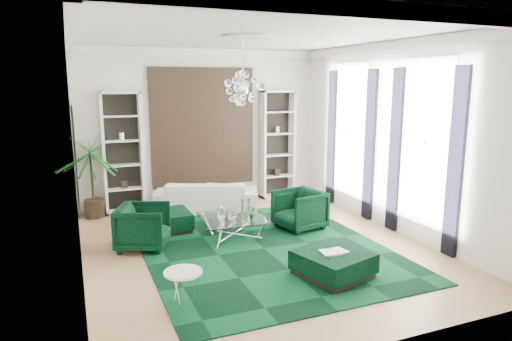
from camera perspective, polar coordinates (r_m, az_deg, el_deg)
name	(u,v)px	position (r m, az deg, el deg)	size (l,w,h in m)	color
floor	(256,248)	(8.54, -0.01, -9.61)	(6.00, 7.00, 0.02)	tan
ceiling	(256,33)	(8.04, -0.01, 16.80)	(6.00, 7.00, 0.02)	white
wall_back	(202,127)	(11.38, -6.73, 5.38)	(6.00, 0.02, 3.80)	silver
wall_front	(380,186)	(5.05, 15.21, -1.94)	(6.00, 0.02, 3.80)	silver
wall_left	(73,155)	(7.49, -21.88, 1.77)	(0.02, 7.00, 3.80)	silver
wall_right	(394,138)	(9.61, 16.89, 3.96)	(0.02, 7.00, 3.80)	silver
crown_molding	(256,40)	(8.03, -0.01, 16.02)	(6.00, 7.00, 0.18)	white
ceiling_medallion	(249,37)	(8.31, -0.83, 16.33)	(0.90, 0.90, 0.05)	white
tapestry	(203,128)	(11.33, -6.66, 5.36)	(2.50, 0.06, 2.80)	black
shelving_left	(123,153)	(10.89, -16.32, 2.11)	(0.90, 0.38, 2.80)	white
shelving_right	(277,144)	(11.92, 2.67, 3.28)	(0.90, 0.38, 2.80)	white
painting	(76,153)	(8.09, -21.62, 2.06)	(0.04, 1.30, 1.60)	black
window_near	(425,143)	(8.92, 20.41, 3.24)	(0.03, 1.10, 2.90)	white
curtain_near_a	(456,163)	(8.38, 23.70, 0.81)	(0.07, 0.30, 3.25)	black
curtain_near_b	(395,151)	(9.52, 17.00, 2.37)	(0.07, 0.30, 3.25)	black
window_far	(351,130)	(10.80, 11.80, 4.93)	(0.03, 1.10, 2.90)	white
curtain_far_a	(370,145)	(10.17, 14.03, 3.05)	(0.07, 0.30, 3.25)	black
curtain_far_b	(332,138)	(11.46, 9.44, 4.09)	(0.07, 0.30, 3.25)	black
rug	(264,249)	(8.43, 1.00, -9.76)	(4.20, 5.00, 0.02)	black
sofa	(207,195)	(10.91, -6.20, -3.12)	(2.39, 0.94, 0.70)	white
armchair_left	(143,227)	(8.62, -13.92, -6.83)	(0.87, 0.89, 0.81)	black
armchair_right	(299,210)	(9.48, 5.46, -4.91)	(0.87, 0.89, 0.81)	black
coffee_table	(233,228)	(8.97, -2.88, -7.14)	(1.20, 1.20, 0.41)	white
ottoman_side	(167,221)	(9.54, -11.04, -6.27)	(0.90, 0.90, 0.40)	black
ottoman_front	(333,264)	(7.36, 9.62, -11.49)	(1.00, 1.00, 0.40)	black
book	(334,251)	(7.29, 9.67, -9.93)	(0.42, 0.28, 0.03)	white
side_table	(184,290)	(6.42, -9.03, -14.50)	(0.52, 0.52, 0.50)	white
palm	(91,165)	(10.71, -19.89, 0.67)	(1.50, 1.50, 2.40)	#19591E
chandelier	(243,90)	(8.38, -1.64, 9.98)	(0.80, 0.80, 0.72)	white
table_plant	(252,213)	(8.75, -0.49, -5.36)	(0.13, 0.11, 0.24)	#19591E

